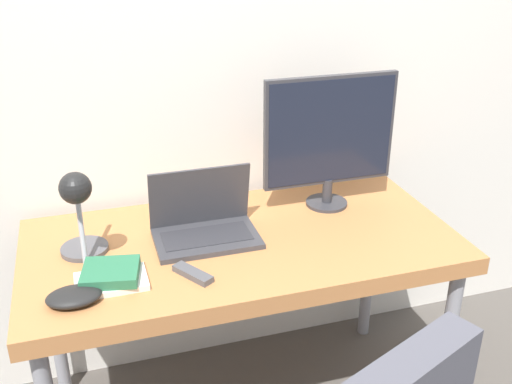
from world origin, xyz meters
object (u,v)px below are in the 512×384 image
at_px(laptop, 204,224).
at_px(book_stack, 111,276).
at_px(game_controller, 74,296).
at_px(desk_lamp, 79,209).
at_px(monitor, 330,136).

height_order(laptop, book_stack, laptop).
height_order(laptop, game_controller, laptop).
xyz_separation_m(laptop, game_controller, (-0.43, -0.26, -0.03)).
xyz_separation_m(desk_lamp, book_stack, (0.07, -0.13, -0.17)).
bearing_deg(desk_lamp, laptop, 8.73).
height_order(monitor, game_controller, monitor).
bearing_deg(book_stack, monitor, 20.45).
bearing_deg(monitor, game_controller, -157.98).
distance_m(book_stack, game_controller, 0.13).
xyz_separation_m(laptop, monitor, (0.49, 0.11, 0.22)).
bearing_deg(book_stack, game_controller, -147.25).
bearing_deg(monitor, desk_lamp, -168.95).
xyz_separation_m(laptop, book_stack, (-0.32, -0.19, -0.03)).
distance_m(desk_lamp, book_stack, 0.22).
height_order(monitor, desk_lamp, monitor).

